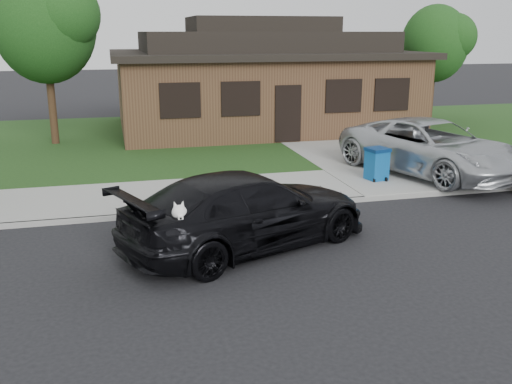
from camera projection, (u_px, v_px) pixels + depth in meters
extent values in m
plane|color=black|center=(256.00, 269.00, 10.39)|extent=(120.00, 120.00, 0.00)
cube|color=gray|center=(210.00, 193.00, 15.05)|extent=(60.00, 3.00, 0.12)
cube|color=gray|center=(220.00, 210.00, 13.64)|extent=(60.00, 0.12, 0.12)
cube|color=#193814|center=(176.00, 140.00, 22.51)|extent=(60.00, 13.00, 0.13)
cube|color=gray|center=(347.00, 147.00, 21.12)|extent=(4.50, 13.00, 0.14)
imported|color=black|center=(247.00, 211.00, 11.27)|extent=(5.65, 3.98, 1.52)
ellipsoid|color=white|center=(178.00, 214.00, 9.93)|extent=(0.34, 0.40, 0.30)
sphere|color=white|center=(179.00, 213.00, 9.68)|extent=(0.26, 0.26, 0.26)
cube|color=white|center=(180.00, 217.00, 9.58)|extent=(0.09, 0.12, 0.08)
sphere|color=black|center=(181.00, 218.00, 9.52)|extent=(0.04, 0.04, 0.04)
cone|color=white|center=(175.00, 204.00, 9.68)|extent=(0.11, 0.11, 0.14)
cone|color=white|center=(183.00, 204.00, 9.71)|extent=(0.11, 0.11, 0.14)
imported|color=#B6B9BE|center=(431.00, 147.00, 16.61)|extent=(4.27, 6.20, 1.57)
cube|color=#0D5196|center=(377.00, 166.00, 16.03)|extent=(0.60, 0.60, 0.83)
cube|color=#072554|center=(378.00, 150.00, 15.90)|extent=(0.66, 0.66, 0.09)
cylinder|color=black|center=(374.00, 180.00, 15.84)|extent=(0.07, 0.14, 0.13)
cylinder|color=black|center=(386.00, 180.00, 15.93)|extent=(0.07, 0.14, 0.13)
cube|color=#422B1C|center=(261.00, 92.00, 24.89)|extent=(12.00, 8.00, 3.00)
cube|color=black|center=(261.00, 54.00, 24.45)|extent=(12.60, 8.60, 0.25)
cube|color=black|center=(261.00, 41.00, 24.31)|extent=(10.00, 6.50, 0.80)
cube|color=black|center=(261.00, 24.00, 24.12)|extent=(6.00, 3.50, 0.60)
cube|color=black|center=(288.00, 114.00, 21.24)|extent=(1.00, 0.06, 2.10)
cube|color=black|center=(180.00, 100.00, 20.14)|extent=(1.30, 0.05, 1.10)
cube|color=black|center=(241.00, 99.00, 20.66)|extent=(1.30, 0.05, 1.10)
cube|color=black|center=(344.00, 96.00, 21.60)|extent=(1.30, 0.05, 1.10)
cube|color=black|center=(392.00, 94.00, 22.07)|extent=(1.30, 0.05, 1.10)
cylinder|color=#332114|center=(53.00, 110.00, 21.10)|extent=(0.28, 0.28, 2.48)
ellipsoid|color=#143811|center=(44.00, 25.00, 20.28)|extent=(3.60, 3.60, 4.14)
sphere|color=#26591E|center=(64.00, 14.00, 19.85)|extent=(2.52, 2.52, 2.52)
cylinder|color=#332114|center=(430.00, 100.00, 26.44)|extent=(0.28, 0.28, 2.03)
ellipsoid|color=#143811|center=(435.00, 44.00, 25.76)|extent=(3.00, 3.00, 3.45)
sphere|color=#26591E|center=(453.00, 37.00, 25.40)|extent=(2.10, 2.10, 2.10)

